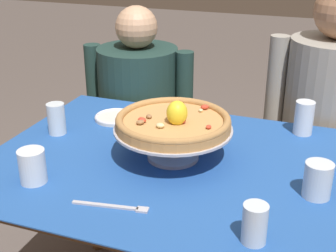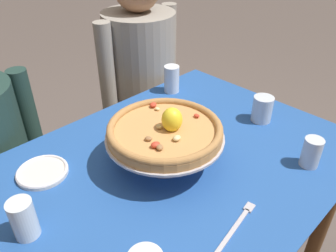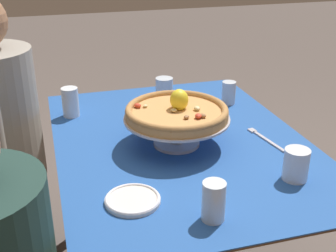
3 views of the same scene
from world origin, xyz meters
TOP-DOWN VIEW (x-y plane):
  - dining_table at (0.00, 0.00)m, footprint 1.23×0.91m
  - pizza_stand at (-0.03, 0.02)m, footprint 0.38×0.38m
  - pizza at (-0.03, 0.02)m, footprint 0.36×0.36m
  - water_glass_front_right at (0.30, -0.32)m, footprint 0.06×0.06m
  - water_glass_side_left at (-0.49, 0.06)m, footprint 0.06×0.06m
  - water_glass_front_left at (-0.36, -0.26)m, footprint 0.08×0.08m
  - water_glass_side_right at (0.43, -0.06)m, footprint 0.08×0.08m
  - water_glass_back_right at (0.35, 0.37)m, footprint 0.07×0.07m
  - side_plate at (-0.35, 0.26)m, footprint 0.16×0.16m
  - dinner_fork at (-0.08, -0.30)m, footprint 0.21×0.05m
  - diner_left at (-0.43, 0.67)m, footprint 0.54×0.40m
  - diner_right at (0.43, 0.68)m, footprint 0.53×0.39m

SIDE VIEW (x-z plane):
  - diner_left at x=-0.43m, z-range -0.01..1.11m
  - diner_right at x=0.43m, z-range 0.00..1.25m
  - dining_table at x=0.00m, z-range 0.26..1.01m
  - dinner_fork at x=-0.08m, z-range 0.75..0.76m
  - side_plate at x=-0.35m, z-range 0.75..0.77m
  - water_glass_front_right at x=0.30m, z-range 0.74..0.84m
  - water_glass_front_left at x=-0.36m, z-range 0.74..0.84m
  - water_glass_side_right at x=0.43m, z-range 0.74..0.84m
  - water_glass_side_left at x=-0.49m, z-range 0.74..0.85m
  - water_glass_back_right at x=0.35m, z-range 0.74..0.86m
  - pizza_stand at x=-0.03m, z-range 0.77..0.88m
  - pizza at x=-0.03m, z-range 0.83..0.93m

